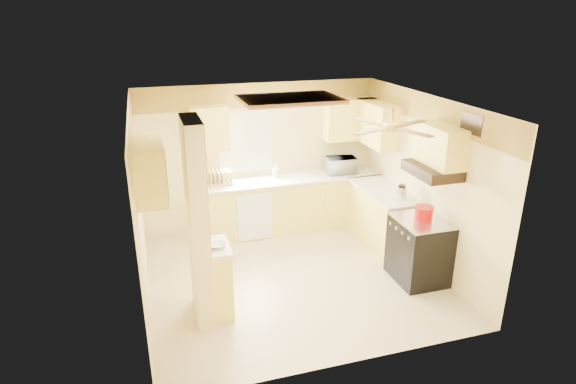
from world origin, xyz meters
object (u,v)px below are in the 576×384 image
object	(u,v)px
microwave	(341,165)
stove	(419,250)
bowl	(219,245)
kettle	(401,193)
dutch_oven	(424,213)

from	to	relation	value
microwave	stove	bearing A→B (deg)	102.51
bowl	kettle	bearing A→B (deg)	14.50
microwave	kettle	distance (m)	1.50
microwave	bowl	xyz separation A→B (m)	(-2.50, -2.19, -0.11)
microwave	bowl	distance (m)	3.32
dutch_oven	microwave	bearing A→B (deg)	98.92
stove	dutch_oven	size ratio (longest dim) A/B	3.46
dutch_oven	kettle	xyz separation A→B (m)	(0.02, 0.66, 0.05)
kettle	stove	bearing A→B (deg)	-94.79
stove	kettle	size ratio (longest dim) A/B	3.84
microwave	kettle	world-z (taller)	microwave
stove	microwave	bearing A→B (deg)	97.93
dutch_oven	kettle	bearing A→B (deg)	87.85
microwave	dutch_oven	bearing A→B (deg)	103.50
microwave	dutch_oven	size ratio (longest dim) A/B	1.89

